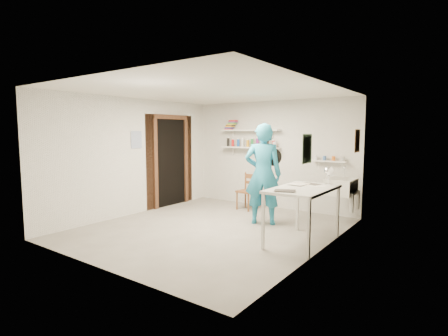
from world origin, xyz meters
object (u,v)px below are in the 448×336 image
Objects in this scene: belfast_sink at (341,186)px; wooden_chair at (247,191)px; desk_lamp at (329,171)px; man at (263,174)px; work_table at (302,216)px; wall_clock at (273,157)px.

belfast_sink reaches higher than wooden_chair.
wooden_chair is 2.45m from desk_lamp.
belfast_sink is 1.48m from man.
work_table is (-0.11, -1.52, -0.27)m from belfast_sink.
man reaches higher than belfast_sink.
wooden_chair is 0.62× the size of work_table.
desk_lamp is (0.21, 0.52, 0.65)m from work_table.
desk_lamp is (1.28, -0.13, 0.15)m from man.
man is 1.34m from work_table.
wooden_chair is (-0.96, 0.63, -0.84)m from wall_clock.
desk_lamp is at bearing -84.04° from belfast_sink.
work_table is (1.93, -1.49, 0.03)m from wooden_chair.
wall_clock is at bearing 138.75° from work_table.
work_table is at bearing -112.42° from desk_lamp.
work_table is at bearing -94.15° from belfast_sink.
wooden_chair is at bearing -68.25° from man.
belfast_sink is 0.74× the size of wooden_chair.
desk_lamp is (2.14, -0.97, 0.68)m from wooden_chair.
man is at bearing 174.09° from desk_lamp.
wooden_chair is (-0.86, 0.83, -0.53)m from man.
man is at bearing -37.72° from wooden_chair.
desk_lamp reaches higher than wooden_chair.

